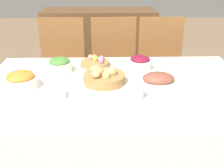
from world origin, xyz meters
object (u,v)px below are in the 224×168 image
Objects in this scene: chair_far_right at (161,69)px; beet_salad_bowl at (140,63)px; ham_platter at (158,79)px; egg_basket at (95,63)px; chair_far_center at (115,69)px; bread_basket at (104,77)px; spoon at (133,110)px; carrot_bowl at (21,80)px; knife at (127,110)px; fork at (71,111)px; green_salad_bowl at (59,65)px; dinner_plate at (99,110)px; sideboard at (100,49)px; drinking_cup at (138,93)px; chair_far_left at (61,70)px; butter_dish at (56,94)px.

chair_far_right reaches higher than beet_salad_bowl.
egg_basket is at bearing 142.38° from ham_platter.
chair_far_center is 0.86m from bread_basket.
bread_basket is at bearing 113.30° from spoon.
egg_basket is at bearing 166.08° from beet_salad_bowl.
carrot_bowl is 0.70m from knife.
chair_far_center reaches higher than beet_salad_bowl.
ham_platter is 0.41m from spoon.
beet_salad_bowl is 0.61m from knife.
chair_far_center reaches higher than ham_platter.
fork is 1.00× the size of knife.
beet_salad_bowl is 0.74m from fork.
knife is at bearing -122.37° from ham_platter.
chair_far_center is 5.16× the size of fork.
chair_far_center is at bearing 56.59° from green_salad_bowl.
fork is (-0.11, -0.67, -0.02)m from egg_basket.
dinner_plate is at bearing -136.37° from ham_platter.
sideboard is at bearing 75.13° from carrot_bowl.
carrot_bowl is at bearing 154.34° from knife.
chair_far_right reaches higher than drinking_cup.
dinner_plate is 3.36× the size of drinking_cup.
egg_basket is 0.68m from dinner_plate.
chair_far_left reaches higher than drinking_cup.
knife is (0.30, 0.00, 0.00)m from fork.
fork is at bearing -159.66° from drinking_cup.
sideboard is 6.06× the size of egg_basket.
fork is at bearing -115.58° from bread_basket.
chair_far_center is 1.00× the size of chair_far_left.
carrot_bowl is at bearing -175.83° from ham_platter.
chair_far_left is 0.66m from egg_basket.
sideboard is 6.60× the size of carrot_bowl.
knife is 0.03m from spoon.
ham_platter is 1.28× the size of dinner_plate.
drinking_cup reaches higher than fork.
green_salad_bowl is (-0.26, -1.44, 0.32)m from sideboard.
spoon is (-0.10, -0.60, -0.05)m from beet_salad_bowl.
butter_dish is at bearing -114.36° from chair_far_center.
bread_basket is at bearing 129.96° from drinking_cup.
chair_far_center reaches higher than sideboard.
drinking_cup is at bearing -12.86° from carrot_bowl.
drinking_cup is (0.04, 0.14, 0.03)m from spoon.
chair_far_left is 1.05m from butter_dish.
ham_platter is at bearing 57.08° from knife.
bread_basket is 0.40m from fork.
bread_basket is 0.40m from spoon.
sideboard is 5.30× the size of dinner_plate.
chair_far_left reaches higher than spoon.
chair_far_left is 0.69m from green_salad_bowl.
carrot_bowl is 0.26m from butter_dish.
bread_basket reaches higher than knife.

